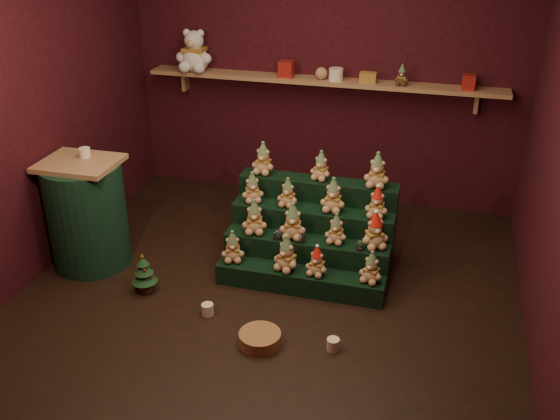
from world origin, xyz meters
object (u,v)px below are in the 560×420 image
(wicker_basket, at_px, (260,339))
(brown_bear, at_px, (402,75))
(snow_globe_b, at_px, (302,238))
(white_bear, at_px, (194,45))
(mini_christmas_tree, at_px, (144,273))
(snow_globe_a, at_px, (277,234))
(side_table, at_px, (87,214))
(snow_globe_c, at_px, (360,245))
(riser_tier_front, at_px, (300,280))
(mug_right, at_px, (333,344))
(mug_left, at_px, (208,309))

(wicker_basket, xyz_separation_m, brown_bear, (0.66, 2.51, 1.37))
(snow_globe_b, height_order, white_bear, white_bear)
(mini_christmas_tree, bearing_deg, snow_globe_a, 27.58)
(side_table, height_order, brown_bear, brown_bear)
(snow_globe_c, xyz_separation_m, side_table, (-2.34, -0.21, 0.07))
(riser_tier_front, distance_m, wicker_basket, 0.78)
(snow_globe_c, relative_size, mini_christmas_tree, 0.25)
(wicker_basket, xyz_separation_m, white_bear, (-1.45, 2.51, 1.54))
(snow_globe_c, relative_size, mug_right, 0.96)
(snow_globe_c, xyz_separation_m, mini_christmas_tree, (-1.68, -0.52, -0.23))
(wicker_basket, relative_size, brown_bear, 1.59)
(mug_right, relative_size, white_bear, 0.17)
(snow_globe_a, bearing_deg, mini_christmas_tree, -152.42)
(brown_bear, bearing_deg, snow_globe_a, -116.37)
(riser_tier_front, xyz_separation_m, mug_left, (-0.61, -0.53, -0.04))
(snow_globe_a, distance_m, mug_right, 1.13)
(snow_globe_a, distance_m, side_table, 1.67)
(snow_globe_b, bearing_deg, snow_globe_c, -0.00)
(side_table, height_order, wicker_basket, side_table)
(riser_tier_front, distance_m, side_table, 1.93)
(mug_right, xyz_separation_m, wicker_basket, (-0.52, -0.08, 0.00))
(side_table, bearing_deg, brown_bear, 35.63)
(mug_left, relative_size, mug_right, 1.01)
(side_table, bearing_deg, mug_left, -21.22)
(brown_bear, bearing_deg, snow_globe_c, -93.41)
(snow_globe_a, relative_size, snow_globe_c, 0.98)
(snow_globe_b, xyz_separation_m, mini_christmas_tree, (-1.20, -0.52, -0.22))
(riser_tier_front, relative_size, mug_left, 14.92)
(mug_left, relative_size, wicker_basket, 0.30)
(side_table, xyz_separation_m, white_bear, (0.33, 1.79, 1.11))
(riser_tier_front, xyz_separation_m, snow_globe_b, (-0.03, 0.16, 0.31))
(snow_globe_a, height_order, wicker_basket, snow_globe_a)
(riser_tier_front, height_order, brown_bear, brown_bear)
(wicker_basket, bearing_deg, brown_bear, 75.20)
(snow_globe_a, relative_size, brown_bear, 0.45)
(snow_globe_a, xyz_separation_m, wicker_basket, (0.13, -0.93, -0.36))
(riser_tier_front, relative_size, mini_christmas_tree, 3.91)
(white_bear, bearing_deg, riser_tier_front, -49.99)
(snow_globe_b, bearing_deg, snow_globe_a, -180.00)
(snow_globe_c, distance_m, white_bear, 2.82)
(mug_right, bearing_deg, snow_globe_b, 117.48)
(riser_tier_front, height_order, white_bear, white_bear)
(mug_right, relative_size, brown_bear, 0.48)
(snow_globe_c, height_order, mini_christmas_tree, snow_globe_c)
(snow_globe_c, distance_m, mug_right, 0.93)
(side_table, relative_size, mug_left, 10.32)
(mug_right, bearing_deg, mug_left, 170.98)
(side_table, distance_m, mini_christmas_tree, 0.79)
(white_bear, bearing_deg, snow_globe_c, -39.96)
(mug_right, bearing_deg, wicker_basket, -171.62)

